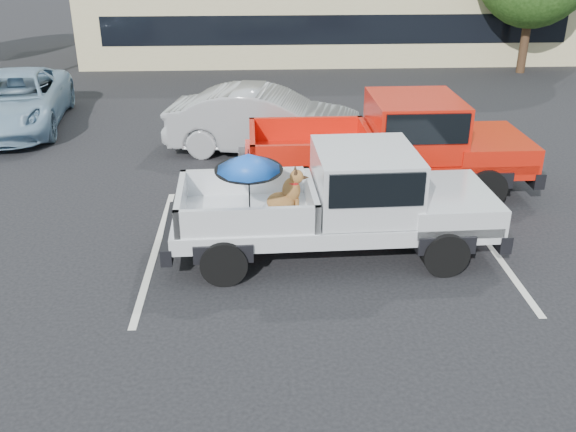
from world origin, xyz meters
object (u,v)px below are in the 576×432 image
silver_pickup (350,197)px  silver_sedan (266,121)px  red_pickup (404,141)px  blue_suv (15,101)px

silver_pickup → silver_sedan: (-1.35, 5.47, -0.25)m
red_pickup → blue_suv: 11.08m
red_pickup → blue_suv: red_pickup is taller
blue_suv → red_pickup: bearing=-34.2°
silver_pickup → red_pickup: silver_pickup is taller
red_pickup → silver_sedan: 3.95m
silver_sedan → silver_pickup: bearing=-155.9°
silver_pickup → silver_sedan: bearing=102.0°
silver_pickup → blue_suv: (-8.29, 7.90, -0.29)m
silver_pickup → silver_sedan: 5.63m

